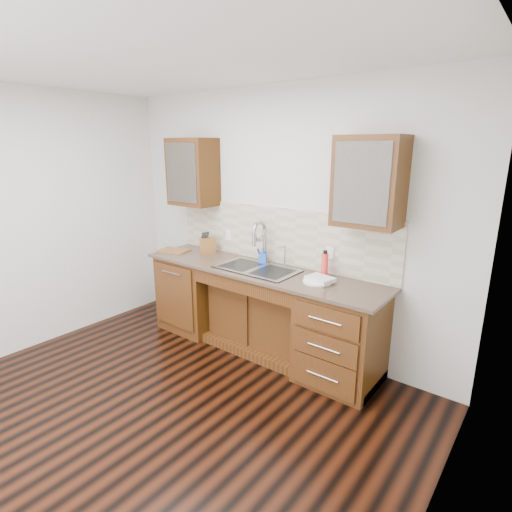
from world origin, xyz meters
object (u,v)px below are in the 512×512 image
Objects in this scene: soap_bottle at (263,256)px; water_bottle at (325,265)px; plate at (317,282)px; knife_block at (208,246)px; cutting_board at (174,250)px.

water_bottle is (0.73, -0.01, 0.03)m from soap_bottle.
soap_bottle is at bearing 166.35° from plate.
cutting_board is at bearing -137.17° from knife_block.
plate is at bearing -37.84° from soap_bottle.
water_bottle is 1.49m from knife_block.
knife_block reaches higher than plate.
cutting_board is at bearing -173.20° from water_bottle.
cutting_board is (-1.88, -0.22, -0.11)m from water_bottle.
soap_bottle is 0.76m from knife_block.
soap_bottle is 0.78m from plate.
water_bottle is 1.27× the size of knife_block.
water_bottle is 1.89m from cutting_board.
plate is at bearing 13.88° from knife_block.
soap_bottle reaches higher than plate.
knife_block is at bearing 24.08° from cutting_board.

